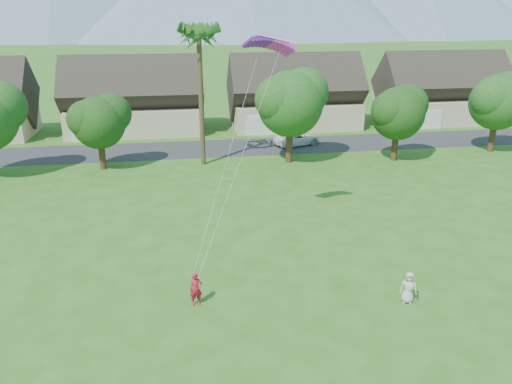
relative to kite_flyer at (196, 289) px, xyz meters
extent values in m
plane|color=#2D6019|center=(3.72, -4.97, -0.85)|extent=(500.00, 500.00, 0.00)
cube|color=#2D2D30|center=(3.72, 29.03, -0.84)|extent=(90.00, 7.00, 0.01)
imported|color=red|center=(0.00, 0.00, 0.00)|extent=(0.67, 0.50, 1.70)
imported|color=silver|center=(10.20, -1.41, -0.03)|extent=(0.94, 0.78, 1.63)
imported|color=white|center=(11.89, 29.03, -0.14)|extent=(5.57, 4.02, 1.41)
cube|color=beige|center=(-5.28, 38.03, 0.65)|extent=(15.00, 8.00, 3.00)
cube|color=#382D28|center=(-5.28, 38.03, 3.94)|extent=(15.75, 8.15, 8.15)
cube|color=silver|center=(-9.48, 33.97, 0.25)|extent=(4.80, 0.12, 2.20)
cube|color=beige|center=(13.72, 38.03, 0.65)|extent=(15.00, 8.00, 3.00)
cube|color=#382D28|center=(13.72, 38.03, 3.94)|extent=(15.75, 8.15, 8.15)
cube|color=silver|center=(9.52, 33.97, 0.25)|extent=(4.80, 0.12, 2.20)
cube|color=beige|center=(32.72, 38.03, 0.65)|extent=(15.00, 8.00, 3.00)
cube|color=#382D28|center=(32.72, 38.03, 3.94)|extent=(15.75, 8.15, 8.15)
cube|color=silver|center=(28.52, 33.97, 0.25)|extent=(4.80, 0.12, 2.20)
cylinder|color=#47301C|center=(-7.28, 23.53, 0.24)|extent=(0.56, 0.56, 2.18)
sphere|color=#214916|center=(-7.28, 23.53, 3.37)|extent=(4.62, 4.62, 4.62)
cylinder|color=#47301C|center=(9.72, 23.03, 0.56)|extent=(0.62, 0.62, 2.82)
sphere|color=#214916|center=(9.72, 23.03, 4.61)|extent=(5.98, 5.98, 5.98)
cylinder|color=#47301C|center=(19.72, 22.03, 0.30)|extent=(0.58, 0.58, 2.30)
sphere|color=#214916|center=(19.72, 22.03, 3.62)|extent=(4.90, 4.90, 4.90)
cylinder|color=#47301C|center=(30.72, 23.53, 0.43)|extent=(0.60, 0.60, 2.56)
sphere|color=#214916|center=(30.72, 23.53, 4.11)|extent=(5.44, 5.44, 5.44)
cylinder|color=#4C3D26|center=(1.72, 23.53, 5.15)|extent=(0.44, 0.44, 12.00)
sphere|color=#286021|center=(1.72, 23.53, 11.45)|extent=(3.00, 3.00, 3.00)
cube|color=#6C16AA|center=(4.18, 7.68, 10.89)|extent=(1.73, 1.42, 0.50)
cube|color=#DD29C9|center=(5.68, 7.68, 10.89)|extent=(1.73, 1.42, 0.50)
camera|label=1|loc=(-0.43, -21.09, 12.62)|focal=35.00mm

